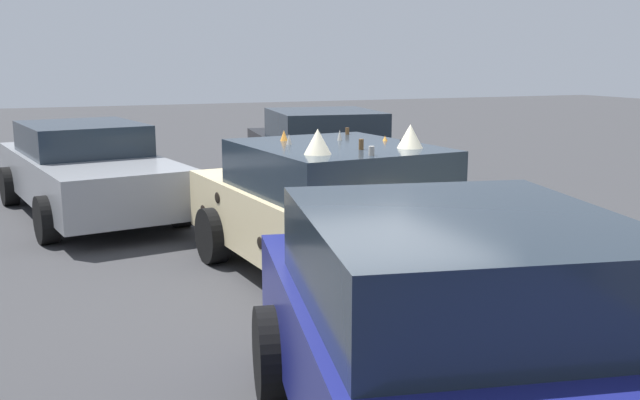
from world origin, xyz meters
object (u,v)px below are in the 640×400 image
Objects in this scene: parked_sedan_behind_right at (87,169)px; parked_sedan_far_right at (482,366)px; parked_sedan_far_left at (321,151)px; art_car_decorated at (345,215)px.

parked_sedan_far_right reaches higher than parked_sedan_behind_right.
parked_sedan_far_right is (-8.30, 2.50, -0.00)m from parked_sedan_far_left.
art_car_decorated reaches higher than parked_sedan_behind_right.
art_car_decorated is at bearing 167.88° from parked_sedan_far_left.
parked_sedan_behind_right is (-0.25, 3.80, -0.05)m from parked_sedan_far_left.
parked_sedan_behind_right is at bearing 101.00° from parked_sedan_far_left.
parked_sedan_far_right is at bearing 170.49° from parked_sedan_far_left.
parked_sedan_far_left reaches higher than parked_sedan_behind_right.
parked_sedan_far_right is at bearing -18.69° from art_car_decorated.
parked_sedan_behind_right is (4.45, 2.15, -0.04)m from art_car_decorated.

